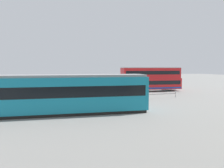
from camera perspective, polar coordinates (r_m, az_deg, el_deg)
The scene contains 6 objects.
ground_plane at distance 32.57m, azimuth 3.92°, elevation -2.49°, with size 160.00×160.00×0.00m, color gray.
double_decker_bus at distance 35.95m, azimuth 10.29°, elevation 1.32°, with size 10.26×3.25×3.95m.
tram_yellow at distance 18.53m, azimuth -14.41°, elevation -2.54°, with size 15.52×3.83×3.32m.
pedestrian_near_railing at distance 28.04m, azimuth -0.48°, elevation -1.70°, with size 0.44×0.44×1.62m.
pedestrian_railing at distance 26.54m, azimuth 8.79°, elevation -2.49°, with size 9.27×0.78×1.08m.
info_sign at distance 24.19m, azimuth 2.04°, elevation -0.67°, with size 1.14×0.25×2.55m.
Camera 1 is at (11.62, 30.17, 3.94)m, focal length 34.15 mm.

